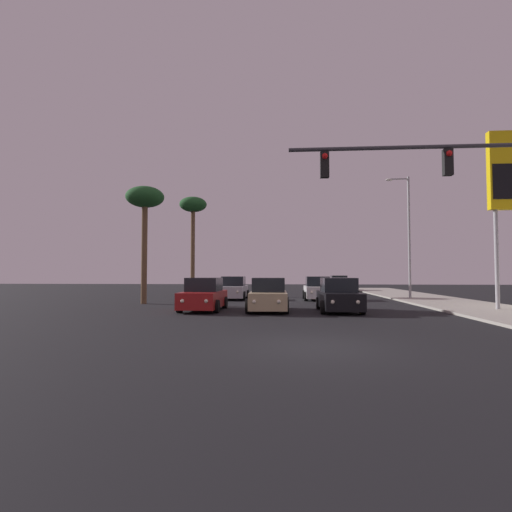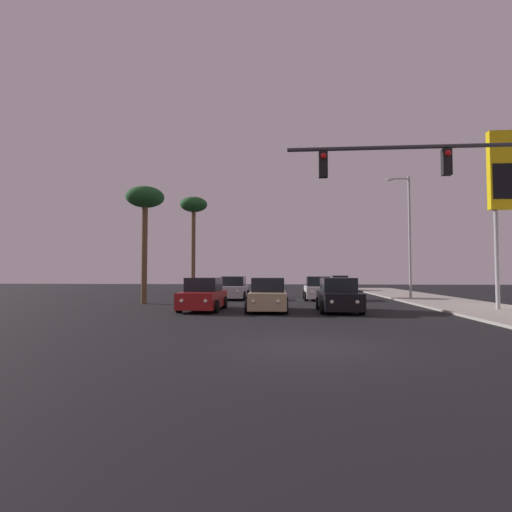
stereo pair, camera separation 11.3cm
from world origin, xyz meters
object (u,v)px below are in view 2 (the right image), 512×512
car_red (203,296)px  palm_tree_near (145,202)px  car_white (318,289)px  street_lamp (408,230)px  gas_station_sign (509,180)px  traffic_light_mast (461,188)px  car_green (340,284)px  car_tan (268,296)px  car_silver (234,289)px  car_black (338,296)px  palm_tree_mid (194,210)px

car_red → palm_tree_near: size_ratio=0.58×
car_white → street_lamp: 8.09m
car_red → gas_station_sign: bearing=-177.2°
car_white → traffic_light_mast: traffic_light_mast is taller
car_green → street_lamp: (3.31, -13.38, 4.36)m
car_white → car_green: bearing=-103.6°
car_green → traffic_light_mast: 30.06m
car_white → car_tan: (-3.16, -8.97, 0.00)m
car_silver → street_lamp: (12.88, 0.90, 4.36)m
car_red → car_black: bearing=179.6°
car_black → car_tan: (-3.51, 0.02, 0.00)m
gas_station_sign → car_silver: bearing=150.9°
car_green → palm_tree_mid: bearing=34.3°
street_lamp → palm_tree_near: size_ratio=1.21×
car_red → car_tan: same height
traffic_light_mast → gas_station_sign: size_ratio=0.93×
car_white → palm_tree_mid: bearing=-27.3°
car_silver → traffic_light_mast: traffic_light_mast is taller
car_tan → gas_station_sign: gas_station_sign is taller
car_tan → palm_tree_mid: 17.41m
street_lamp → palm_tree_mid: size_ratio=1.04×
car_silver → car_tan: same height
car_white → gas_station_sign: gas_station_sign is taller
palm_tree_near → gas_station_sign: bearing=-10.1°
car_silver → palm_tree_near: bearing=43.6°
palm_tree_near → car_white: bearing=22.7°
car_green → gas_station_sign: (5.59, -22.73, 5.86)m
car_green → car_tan: bearing=75.2°
car_red → palm_tree_mid: 16.19m
gas_station_sign → palm_tree_near: 20.51m
car_silver → car_white: 6.15m
traffic_light_mast → palm_tree_near: palm_tree_near is taller
traffic_light_mast → palm_tree_near: size_ratio=1.13×
car_green → gas_station_sign: size_ratio=0.48×
car_green → street_lamp: size_ratio=0.48×
street_lamp → palm_tree_near: bearing=-162.2°
car_red → street_lamp: 17.10m
car_red → car_green: same height
car_red → street_lamp: bearing=-142.4°
car_black → car_green: same height
car_silver → traffic_light_mast: (9.82, -15.50, 4.02)m
gas_station_sign → palm_tree_near: size_ratio=1.21×
car_green → car_white: bearing=77.6°
traffic_light_mast → gas_station_sign: bearing=52.8°
car_silver → gas_station_sign: bearing=150.5°
street_lamp → traffic_light_mast: bearing=-100.6°
car_red → palm_tree_near: 8.43m
street_lamp → car_red: bearing=-143.1°
car_red → traffic_light_mast: (10.17, -6.48, 4.02)m
car_black → palm_tree_near: palm_tree_near is taller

